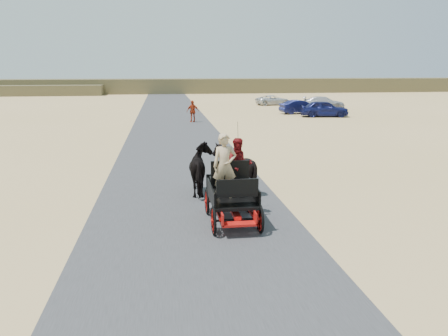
{
  "coord_description": "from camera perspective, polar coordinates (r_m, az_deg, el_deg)",
  "views": [
    {
      "loc": [
        -0.76,
        -14.03,
        4.27
      ],
      "look_at": [
        1.09,
        -0.85,
        1.2
      ],
      "focal_mm": 35.0,
      "sensor_mm": 36.0,
      "label": 1
    }
  ],
  "objects": [
    {
      "name": "horse_right",
      "position": [
        15.16,
        1.32,
        -0.05
      ],
      "size": [
        1.37,
        1.54,
        1.7
      ],
      "primitive_type": "imported",
      "rotation": [
        0.0,
        0.0,
        3.14
      ],
      "color": "black",
      "rests_on": "ground"
    },
    {
      "name": "pedestrian",
      "position": [
        35.16,
        -4.1,
        7.4
      ],
      "size": [
        1.07,
        0.62,
        1.73
      ],
      "primitive_type": "imported",
      "rotation": [
        0.0,
        0.0,
        3.35
      ],
      "color": "#A32D12",
      "rests_on": "ground"
    },
    {
      "name": "passenger_woman",
      "position": [
        12.66,
        1.97,
        0.39
      ],
      "size": [
        0.77,
        0.6,
        1.58
      ],
      "primitive_type": "imported",
      "color": "#660C0F",
      "rests_on": "carriage"
    },
    {
      "name": "car_d",
      "position": [
        51.75,
        6.44,
        8.8
      ],
      "size": [
        4.3,
        2.51,
        1.12
      ],
      "primitive_type": "imported",
      "rotation": [
        0.0,
        0.0,
        1.74
      ],
      "color": "silver",
      "rests_on": "ground"
    },
    {
      "name": "car_a",
      "position": [
        39.97,
        12.95,
        7.57
      ],
      "size": [
        4.42,
        2.3,
        1.44
      ],
      "primitive_type": "imported",
      "rotation": [
        0.0,
        0.0,
        1.42
      ],
      "color": "navy",
      "rests_on": "ground"
    },
    {
      "name": "horse_left",
      "position": [
        15.02,
        -2.82,
        -0.19
      ],
      "size": [
        0.91,
        2.01,
        1.7
      ],
      "primitive_type": "imported",
      "rotation": [
        0.0,
        0.0,
        3.14
      ],
      "color": "black",
      "rests_on": "ground"
    },
    {
      "name": "ground",
      "position": [
        14.68,
        -4.71,
        -3.96
      ],
      "size": [
        140.0,
        140.0,
        0.0
      ],
      "primitive_type": "plane",
      "color": "tan"
    },
    {
      "name": "car_c",
      "position": [
        47.97,
        12.9,
        8.32
      ],
      "size": [
        4.72,
        3.24,
        1.27
      ],
      "primitive_type": "imported",
      "rotation": [
        0.0,
        0.0,
        1.2
      ],
      "color": "#B2B2B7",
      "rests_on": "ground"
    },
    {
      "name": "road",
      "position": [
        14.68,
        -4.71,
        -3.94
      ],
      "size": [
        6.0,
        140.0,
        0.01
      ],
      "primitive_type": "cube",
      "color": "#38383A",
      "rests_on": "ground"
    },
    {
      "name": "car_b",
      "position": [
        42.29,
        9.94,
        7.87
      ],
      "size": [
        4.0,
        1.77,
        1.28
      ],
      "primitive_type": "imported",
      "rotation": [
        0.0,
        0.0,
        1.68
      ],
      "color": "navy",
      "rests_on": "ground"
    },
    {
      "name": "ridge_far",
      "position": [
        76.09,
        -7.56,
        10.57
      ],
      "size": [
        140.0,
        6.0,
        2.4
      ],
      "primitive_type": "cube",
      "color": "brown",
      "rests_on": "ground"
    },
    {
      "name": "carriage",
      "position": [
        12.35,
        1.04,
        -5.46
      ],
      "size": [
        1.3,
        2.4,
        0.72
      ],
      "primitive_type": null,
      "color": "black",
      "rests_on": "ground"
    },
    {
      "name": "driver_man",
      "position": [
        12.03,
        0.09,
        0.28
      ],
      "size": [
        0.66,
        0.43,
        1.8
      ],
      "primitive_type": "imported",
      "color": "tan",
      "rests_on": "carriage"
    }
  ]
}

